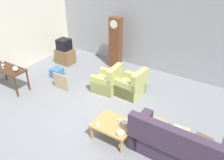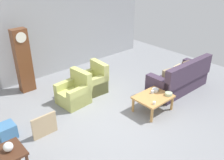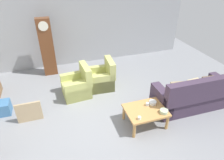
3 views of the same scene
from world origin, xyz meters
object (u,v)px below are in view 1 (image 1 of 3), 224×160
Objects in this scene: couch_floral at (177,146)px; cup_blue_rimmed at (120,121)px; coffee_table_wood at (113,126)px; framed_picture_leaning at (61,82)px; storage_box_blue at (57,73)px; tv_crt at (64,44)px; grandfather_clock at (116,43)px; bowl_white_stacked at (126,123)px; armchair_olive_far at (131,86)px; glass_dome_cloche at (15,69)px; wine_glass_mid at (3,61)px; console_table_dark at (8,71)px; cup_white_porcelain at (97,124)px; tv_stand_cabinet at (65,56)px; bowl_shallow_green at (121,133)px; armchair_olive_near at (107,82)px; wine_glass_short at (2,65)px.

couch_floral is 1.43m from cup_blue_rimmed.
framed_picture_leaning is at bearing 159.65° from coffee_table_wood.
tv_crt is at bearing 117.17° from storage_box_blue.
grandfather_clock is 2.43m from storage_box_blue.
couch_floral is at bearing -10.60° from framed_picture_leaning.
framed_picture_leaning is at bearing 163.86° from bowl_white_stacked.
cup_blue_rimmed is (0.65, -1.81, 0.18)m from armchair_olive_far.
framed_picture_leaning is 1.46m from glass_dome_cloche.
tv_crt is at bearing 76.92° from wine_glass_mid.
grandfather_clock is at bearing 125.25° from bowl_white_stacked.
console_table_dark is 7.66× the size of glass_dome_cloche.
framed_picture_leaning is at bearing 38.75° from glass_dome_cloche.
couch_floral is at bearing -39.92° from armchair_olive_far.
couch_floral is 1.88m from cup_white_porcelain.
couch_floral is 5.27m from glass_dome_cloche.
tv_stand_cabinet is 8.47× the size of cup_blue_rimmed.
couch_floral is 1.54m from coffee_table_wood.
storage_box_blue is at bearing 165.00° from couch_floral.
bowl_shallow_green is at bearing -67.78° from armchair_olive_far.
bowl_white_stacked reaches higher than coffee_table_wood.
tv_stand_cabinet is (0.24, 2.41, -0.34)m from console_table_dark.
armchair_olive_near is 1.88m from grandfather_clock.
armchair_olive_far reaches higher than cup_blue_rimmed.
tv_crt is (0.24, 2.41, 0.16)m from console_table_dark.
coffee_table_wood is 0.49× the size of grandfather_clock.
grandfather_clock is at bearing 54.17° from storage_box_blue.
couch_floral is 1.08× the size of grandfather_clock.
grandfather_clock is 2.88× the size of tv_stand_cabinet.
framed_picture_leaning is 1.56× the size of storage_box_blue.
console_table_dark is (-5.66, -0.06, 0.29)m from couch_floral.
wine_glass_mid is at bearing -153.79° from armchair_olive_near.
wine_glass_short is (0.19, -0.16, -0.02)m from wine_glass_mid.
armchair_olive_near is 3.25m from console_table_dark.
grandfather_clock reaches higher than armchair_olive_far.
tv_stand_cabinet is at bearing 141.97° from cup_white_porcelain.
armchair_olive_near is at bearing 134.67° from bowl_white_stacked.
coffee_table_wood is 4.67m from tv_stand_cabinet.
couch_floral is 4.28m from framed_picture_leaning.
cup_blue_rimmed is (1.44, -1.63, 0.18)m from armchair_olive_near.
coffee_table_wood is 0.74× the size of console_table_dark.
storage_box_blue is (0.77, 1.37, -0.47)m from console_table_dark.
couch_floral reaches higher than cup_blue_rimmed.
armchair_olive_far is 5.09× the size of bowl_white_stacked.
grandfather_clock reaches higher than bowl_white_stacked.
coffee_table_wood is at bearing -59.02° from grandfather_clock.
bowl_white_stacked is at bearing -177.18° from couch_floral.
bowl_white_stacked is 4.72m from wine_glass_mid.
grandfather_clock is 25.75× the size of cup_white_porcelain.
bowl_shallow_green is at bearing 2.25° from cup_white_porcelain.
console_table_dark is (-4.14, 0.15, 0.26)m from coffee_table_wood.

